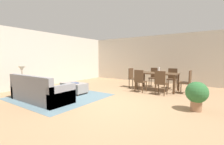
% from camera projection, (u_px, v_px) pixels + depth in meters
% --- Properties ---
extents(ground_plane, '(10.80, 10.80, 0.00)m').
position_uv_depth(ground_plane, '(108.00, 103.00, 4.79)').
color(ground_plane, '#9E7A56').
extents(wall_back, '(9.00, 0.12, 2.70)m').
position_uv_depth(wall_back, '(159.00, 59.00, 8.78)').
color(wall_back, beige).
rests_on(wall_back, ground_plane).
extents(wall_left, '(0.12, 11.00, 2.70)m').
position_uv_depth(wall_left, '(41.00, 59.00, 7.60)').
color(wall_left, beige).
rests_on(wall_left, ground_plane).
extents(area_rug, '(3.00, 2.80, 0.01)m').
position_uv_depth(area_rug, '(60.00, 96.00, 5.59)').
color(area_rug, slate).
rests_on(area_rug, ground_plane).
extents(couch, '(2.24, 0.92, 0.86)m').
position_uv_depth(couch, '(40.00, 92.00, 4.99)').
color(couch, gray).
rests_on(couch, ground_plane).
extents(ottoman_table, '(1.03, 0.58, 0.42)m').
position_uv_depth(ottoman_table, '(74.00, 87.00, 6.10)').
color(ottoman_table, gray).
rests_on(ottoman_table, ground_plane).
extents(side_table, '(0.40, 0.40, 0.57)m').
position_uv_depth(side_table, '(22.00, 83.00, 5.88)').
color(side_table, brown).
rests_on(side_table, ground_plane).
extents(table_lamp, '(0.26, 0.26, 0.53)m').
position_uv_depth(table_lamp, '(22.00, 69.00, 5.84)').
color(table_lamp, brown).
rests_on(table_lamp, side_table).
extents(dining_table, '(1.68, 0.92, 0.76)m').
position_uv_depth(dining_table, '(157.00, 75.00, 6.66)').
color(dining_table, '#513823').
rests_on(dining_table, ground_plane).
extents(dining_chair_near_left, '(0.43, 0.43, 0.92)m').
position_uv_depth(dining_chair_near_left, '(140.00, 80.00, 6.25)').
color(dining_chair_near_left, '#513823').
rests_on(dining_chair_near_left, ground_plane).
extents(dining_chair_near_right, '(0.42, 0.42, 0.92)m').
position_uv_depth(dining_chair_near_right, '(161.00, 81.00, 5.76)').
color(dining_chair_near_right, '#513823').
rests_on(dining_chair_near_right, ground_plane).
extents(dining_chair_far_left, '(0.42, 0.42, 0.92)m').
position_uv_depth(dining_chair_far_left, '(154.00, 76.00, 7.59)').
color(dining_chair_far_left, '#513823').
rests_on(dining_chair_far_left, ground_plane).
extents(dining_chair_far_right, '(0.42, 0.42, 0.92)m').
position_uv_depth(dining_chair_far_right, '(172.00, 77.00, 7.11)').
color(dining_chair_far_right, '#513823').
rests_on(dining_chair_far_right, ground_plane).
extents(dining_chair_head_east, '(0.41, 0.41, 0.92)m').
position_uv_depth(dining_chair_head_east, '(187.00, 81.00, 5.98)').
color(dining_chair_head_east, '#513823').
rests_on(dining_chair_head_east, ground_plane).
extents(dining_chair_head_west, '(0.42, 0.42, 0.92)m').
position_uv_depth(dining_chair_head_west, '(133.00, 77.00, 7.33)').
color(dining_chair_head_west, '#513823').
rests_on(dining_chair_head_west, ground_plane).
extents(vase_centerpiece, '(0.09, 0.09, 0.25)m').
position_uv_depth(vase_centerpiece, '(159.00, 70.00, 6.61)').
color(vase_centerpiece, silver).
rests_on(vase_centerpiece, dining_table).
extents(book_on_ottoman, '(0.30, 0.26, 0.03)m').
position_uv_depth(book_on_ottoman, '(75.00, 83.00, 5.98)').
color(book_on_ottoman, '#3F4C72').
rests_on(book_on_ottoman, ottoman_table).
extents(potted_plant, '(0.56, 0.56, 0.78)m').
position_uv_depth(potted_plant, '(197.00, 94.00, 4.02)').
color(potted_plant, '#996B4C').
rests_on(potted_plant, ground_plane).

